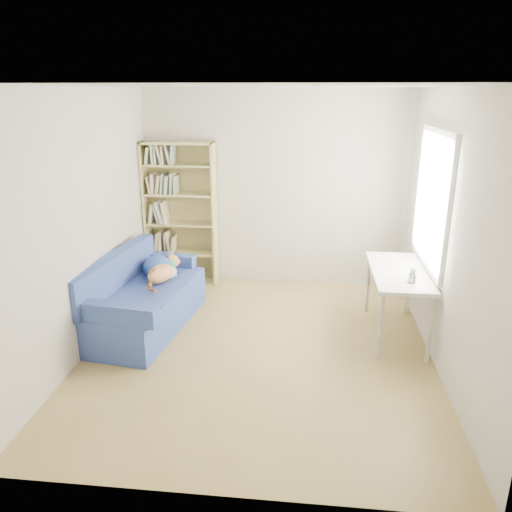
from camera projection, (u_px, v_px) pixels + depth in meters
The scene contains 6 objects.
ground at pixel (259, 349), 5.20m from camera, with size 4.00×4.00×0.00m, color olive.
room_shell at pixel (270, 194), 4.70m from camera, with size 3.54×4.04×2.62m.
sofa at pixel (143, 299), 5.62m from camera, with size 1.04×1.83×0.85m.
bookshelf at pixel (181, 220), 6.77m from camera, with size 0.96×0.30×1.93m.
desk at pixel (398, 277), 5.30m from camera, with size 0.57×1.25×0.75m.
pen_cup at pixel (412, 277), 4.93m from camera, with size 0.08×0.08×0.15m.
Camera 1 is at (0.47, -4.60, 2.57)m, focal length 35.00 mm.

